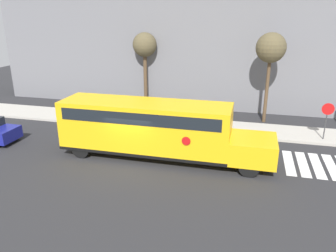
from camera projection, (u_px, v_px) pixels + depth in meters
ground_plane at (131, 162)px, 17.62m from camera, size 60.00×60.00×0.00m
sidewalk_strip at (163, 123)px, 23.54m from camera, size 44.00×3.00×0.15m
building_backdrop at (183, 53)px, 28.09m from camera, size 32.00×4.00×8.71m
crosswalk_stripes at (331, 167)px, 17.02m from camera, size 4.70×3.20×0.01m
school_bus at (153, 127)px, 17.66m from camera, size 11.49×2.57×3.09m
stop_sign at (327, 116)px, 19.85m from camera, size 0.73×0.10×2.47m
tree_near_sidewalk at (145, 47)px, 26.12m from camera, size 1.93×1.93×6.15m
tree_far_sidewalk at (271, 49)px, 22.36m from camera, size 2.05×2.05×6.36m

